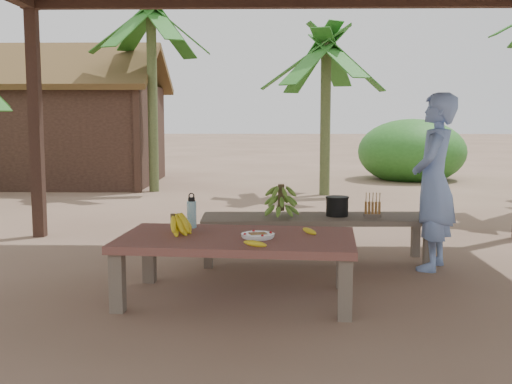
{
  "coord_description": "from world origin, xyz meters",
  "views": [
    {
      "loc": [
        -0.09,
        -5.07,
        1.44
      ],
      "look_at": [
        -0.21,
        0.13,
        0.8
      ],
      "focal_mm": 45.0,
      "sensor_mm": 36.0,
      "label": 1
    }
  ],
  "objects_px": {
    "bench": "(316,222)",
    "plate": "(258,235)",
    "work_table": "(237,244)",
    "cooking_pot": "(337,207)",
    "woman": "(434,182)",
    "water_flask": "(192,213)",
    "ripe_banana_bunch": "(173,223)"
  },
  "relations": [
    {
      "from": "bench",
      "to": "plate",
      "type": "distance_m",
      "value": 1.45
    },
    {
      "from": "work_table",
      "to": "plate",
      "type": "bearing_deg",
      "value": -16.48
    },
    {
      "from": "bench",
      "to": "cooking_pot",
      "type": "xyz_separation_m",
      "value": [
        0.21,
        0.03,
        0.15
      ]
    },
    {
      "from": "woman",
      "to": "work_table",
      "type": "bearing_deg",
      "value": -36.27
    },
    {
      "from": "work_table",
      "to": "water_flask",
      "type": "bearing_deg",
      "value": 142.81
    },
    {
      "from": "work_table",
      "to": "woman",
      "type": "distance_m",
      "value": 2.07
    },
    {
      "from": "bench",
      "to": "water_flask",
      "type": "relative_size",
      "value": 7.6
    },
    {
      "from": "cooking_pot",
      "to": "woman",
      "type": "distance_m",
      "value": 0.94
    },
    {
      "from": "cooking_pot",
      "to": "plate",
      "type": "bearing_deg",
      "value": -118.45
    },
    {
      "from": "ripe_banana_bunch",
      "to": "cooking_pot",
      "type": "height_order",
      "value": "ripe_banana_bunch"
    },
    {
      "from": "work_table",
      "to": "ripe_banana_bunch",
      "type": "relative_size",
      "value": 6.57
    },
    {
      "from": "plate",
      "to": "cooking_pot",
      "type": "height_order",
      "value": "cooking_pot"
    },
    {
      "from": "woman",
      "to": "water_flask",
      "type": "bearing_deg",
      "value": -49.3
    },
    {
      "from": "work_table",
      "to": "bench",
      "type": "bearing_deg",
      "value": 66.42
    },
    {
      "from": "plate",
      "to": "water_flask",
      "type": "relative_size",
      "value": 0.87
    },
    {
      "from": "bench",
      "to": "water_flask",
      "type": "height_order",
      "value": "water_flask"
    },
    {
      "from": "water_flask",
      "to": "cooking_pot",
      "type": "bearing_deg",
      "value": 36.19
    },
    {
      "from": "plate",
      "to": "water_flask",
      "type": "height_order",
      "value": "water_flask"
    },
    {
      "from": "work_table",
      "to": "ripe_banana_bunch",
      "type": "xyz_separation_m",
      "value": [
        -0.51,
        0.09,
        0.15
      ]
    },
    {
      "from": "plate",
      "to": "water_flask",
      "type": "bearing_deg",
      "value": 142.74
    },
    {
      "from": "ripe_banana_bunch",
      "to": "woman",
      "type": "height_order",
      "value": "woman"
    },
    {
      "from": "plate",
      "to": "woman",
      "type": "relative_size",
      "value": 0.16
    },
    {
      "from": "water_flask",
      "to": "bench",
      "type": "bearing_deg",
      "value": 40.07
    },
    {
      "from": "water_flask",
      "to": "cooking_pot",
      "type": "distance_m",
      "value": 1.61
    },
    {
      "from": "work_table",
      "to": "water_flask",
      "type": "xyz_separation_m",
      "value": [
        -0.39,
        0.36,
        0.19
      ]
    },
    {
      "from": "work_table",
      "to": "plate",
      "type": "xyz_separation_m",
      "value": [
        0.16,
        -0.06,
        0.08
      ]
    },
    {
      "from": "bench",
      "to": "plate",
      "type": "relative_size",
      "value": 8.73
    },
    {
      "from": "bench",
      "to": "woman",
      "type": "height_order",
      "value": "woman"
    },
    {
      "from": "cooking_pot",
      "to": "woman",
      "type": "height_order",
      "value": "woman"
    },
    {
      "from": "bench",
      "to": "woman",
      "type": "distance_m",
      "value": 1.17
    },
    {
      "from": "work_table",
      "to": "ripe_banana_bunch",
      "type": "distance_m",
      "value": 0.54
    },
    {
      "from": "ripe_banana_bunch",
      "to": "woman",
      "type": "relative_size",
      "value": 0.18
    }
  ]
}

